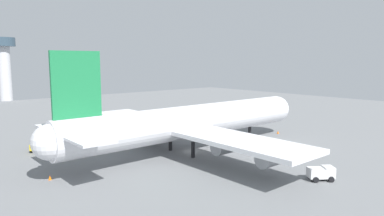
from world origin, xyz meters
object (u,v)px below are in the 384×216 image
object	(u,v)px
fuel_truck	(150,128)
safety_cone_tail	(50,178)
cargo_airplane	(191,122)
control_tower	(4,62)
maintenance_van	(321,173)
safety_cone_nose	(278,132)
cargo_loader	(41,144)

from	to	relation	value
fuel_truck	safety_cone_tail	size ratio (longest dim) A/B	8.07
cargo_airplane	control_tower	xyz separation A→B (m)	(-4.66, 118.10, 10.84)
maintenance_van	fuel_truck	bearing A→B (deg)	89.11
fuel_truck	safety_cone_tail	bearing A→B (deg)	-147.58
maintenance_van	safety_cone_tail	xyz separation A→B (m)	(-29.80, 25.72, -0.76)
fuel_truck	safety_cone_nose	xyz separation A→B (m)	(21.90, -21.44, -0.72)
cargo_airplane	safety_cone_nose	size ratio (longest dim) A/B	80.68
safety_cone_nose	maintenance_van	bearing A→B (deg)	-133.70
maintenance_van	fuel_truck	world-z (taller)	fuel_truck
cargo_airplane	safety_cone_tail	xyz separation A→B (m)	(-25.99, 1.21, -5.39)
cargo_airplane	control_tower	world-z (taller)	control_tower
safety_cone_tail	control_tower	xyz separation A→B (m)	(21.33, 116.88, 16.23)
maintenance_van	safety_cone_nose	bearing A→B (deg)	46.30
cargo_airplane	safety_cone_tail	distance (m)	26.57
cargo_loader	fuel_truck	bearing A→B (deg)	1.01
fuel_truck	control_tower	distance (m)	99.16
cargo_airplane	maintenance_van	size ratio (longest dim) A/B	14.32
maintenance_van	control_tower	world-z (taller)	control_tower
cargo_airplane	control_tower	size ratio (longest dim) A/B	2.16
cargo_loader	safety_cone_nose	xyz separation A→B (m)	(47.63, -20.99, -0.79)
cargo_loader	control_tower	bearing A→B (deg)	80.41
cargo_loader	maintenance_van	bearing A→B (deg)	-60.72
cargo_loader	safety_cone_nose	distance (m)	52.05
cargo_loader	safety_cone_tail	xyz separation A→B (m)	(-4.78, -18.92, -0.82)
safety_cone_nose	control_tower	size ratio (longest dim) A/B	0.03
maintenance_van	safety_cone_tail	distance (m)	39.37
maintenance_van	fuel_truck	xyz separation A→B (m)	(0.70, 45.09, -0.02)
safety_cone_tail	control_tower	bearing A→B (deg)	79.66
safety_cone_nose	safety_cone_tail	distance (m)	52.44
fuel_truck	safety_cone_tail	world-z (taller)	fuel_truck
cargo_loader	safety_cone_tail	size ratio (longest dim) A/B	7.77
maintenance_van	safety_cone_nose	size ratio (longest dim) A/B	5.63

